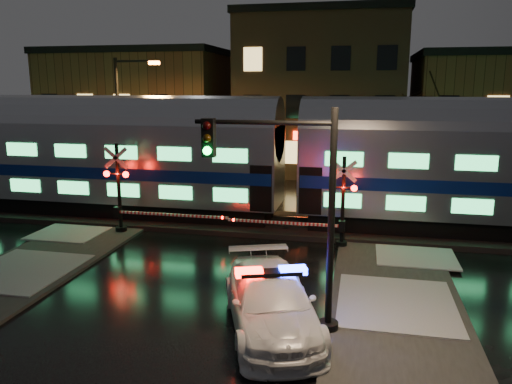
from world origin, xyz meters
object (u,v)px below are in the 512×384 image
Objects in this scene: police_car at (271,301)px; traffic_light at (295,216)px; crossing_signal_right at (334,211)px; streetlight at (123,119)px; crossing_signal_left at (126,198)px.

police_car is 2.51m from traffic_light.
crossing_signal_right is (1.23, 7.47, 0.77)m from police_car.
streetlight is at bearing 151.93° from crossing_signal_right.
traffic_light reaches higher than police_car.
streetlight is at bearing 109.00° from police_car.
police_car is at bearing -43.02° from crossing_signal_left.
crossing_signal_left is at bearing 147.14° from traffic_light.
traffic_light is 18.52m from streetlight.
streetlight reaches higher than police_car.
crossing_signal_left is 8.05m from streetlight.
crossing_signal_left is (-9.24, 0.01, 0.12)m from crossing_signal_right.
streetlight is (-3.32, 6.69, 3.00)m from crossing_signal_left.
crossing_signal_left is 11.45m from traffic_light.
traffic_light is (8.62, -7.38, 1.54)m from crossing_signal_left.
traffic_light is at bearing -49.68° from streetlight.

